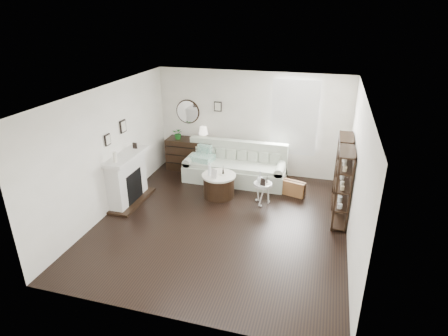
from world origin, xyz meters
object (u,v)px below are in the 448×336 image
(sofa, at_px, (235,168))
(dresser, at_px, (191,154))
(drum_table, at_px, (219,185))
(pedestal_table, at_px, (263,185))

(sofa, bearing_deg, dresser, 163.91)
(dresser, xyz_separation_m, drum_table, (1.20, -1.36, -0.15))
(sofa, bearing_deg, pedestal_table, -49.57)
(dresser, relative_size, pedestal_table, 2.51)
(sofa, distance_m, dresser, 1.41)
(dresser, height_order, drum_table, dresser)
(dresser, bearing_deg, drum_table, -48.53)
(drum_table, bearing_deg, pedestal_table, -5.02)
(dresser, distance_m, pedestal_table, 2.69)
(sofa, distance_m, drum_table, 0.98)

